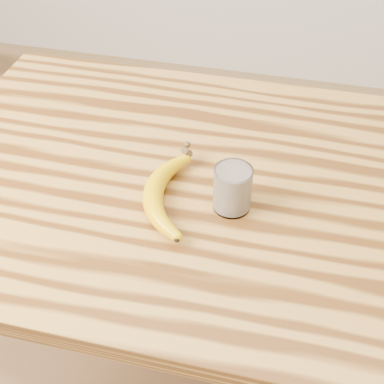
# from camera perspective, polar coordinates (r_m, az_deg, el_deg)

# --- Properties ---
(table) EXTENTS (1.20, 0.80, 0.90)m
(table) POSITION_cam_1_polar(r_m,az_deg,el_deg) (1.16, 1.75, -3.55)
(table) COLOR #A87730
(table) RESTS_ON ground
(smoothie_glass) EXTENTS (0.07, 0.07, 0.09)m
(smoothie_glass) POSITION_cam_1_polar(r_m,az_deg,el_deg) (0.98, 4.35, 0.38)
(smoothie_glass) COLOR white
(smoothie_glass) RESTS_ON table
(banana) EXTENTS (0.17, 0.33, 0.04)m
(banana) POSITION_cam_1_polar(r_m,az_deg,el_deg) (1.01, -4.23, -0.17)
(banana) COLOR #DAA600
(banana) RESTS_ON table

